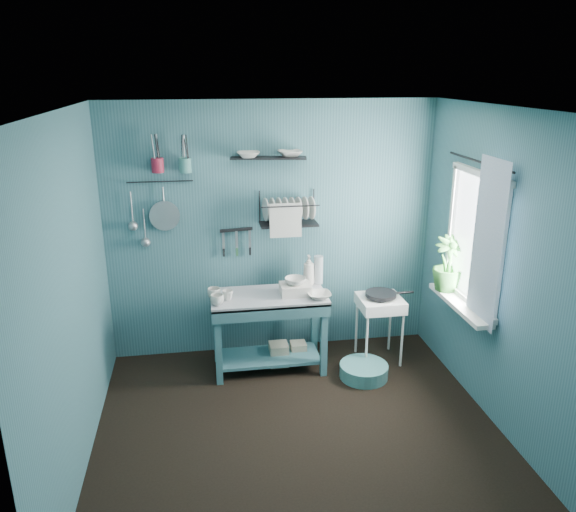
{
  "coord_description": "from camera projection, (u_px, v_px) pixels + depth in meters",
  "views": [
    {
      "loc": [
        -0.7,
        -3.75,
        2.75
      ],
      "look_at": [
        0.05,
        0.85,
        1.2
      ],
      "focal_mm": 35.0,
      "sensor_mm": 36.0,
      "label": 1
    }
  ],
  "objects": [
    {
      "name": "upper_shelf",
      "position": [
        269.0,
        158.0,
        5.17
      ],
      "size": [
        0.72,
        0.29,
        0.02
      ],
      "primitive_type": "cube",
      "rotation": [
        0.0,
        0.0,
        -0.16
      ],
      "color": "black",
      "rests_on": "wall_back"
    },
    {
      "name": "wash_tub",
      "position": [
        295.0,
        289.0,
        5.22
      ],
      "size": [
        0.28,
        0.22,
        0.1
      ],
      "primitive_type": "cube",
      "color": "silver",
      "rests_on": "work_counter"
    },
    {
      "name": "hook_rail",
      "position": [
        160.0,
        182.0,
        5.15
      ],
      "size": [
        0.6,
        0.01,
        0.01
      ],
      "primitive_type": "cylinder",
      "rotation": [
        0.0,
        1.57,
        0.0
      ],
      "color": "black",
      "rests_on": "wall_back"
    },
    {
      "name": "colander",
      "position": [
        165.0,
        216.0,
        5.23
      ],
      "size": [
        0.28,
        0.03,
        0.28
      ],
      "primitive_type": "cylinder",
      "rotation": [
        1.54,
        0.0,
        0.0
      ],
      "color": "#A4A6AB",
      "rests_on": "wall_back"
    },
    {
      "name": "potted_plant",
      "position": [
        448.0,
        264.0,
        5.08
      ],
      "size": [
        0.29,
        0.29,
        0.5
      ],
      "primitive_type": "imported",
      "rotation": [
        0.0,
        0.0,
        -0.03
      ],
      "color": "#2F702D",
      "rests_on": "windowsill"
    },
    {
      "name": "curtain_rod",
      "position": [
        479.0,
        162.0,
        4.5
      ],
      "size": [
        0.02,
        1.05,
        0.02
      ],
      "primitive_type": "cylinder",
      "rotation": [
        1.57,
        0.0,
        0.0
      ],
      "color": "black",
      "rests_on": "wall_right"
    },
    {
      "name": "knife_strip",
      "position": [
        236.0,
        230.0,
        5.41
      ],
      "size": [
        0.32,
        0.07,
        0.03
      ],
      "primitive_type": "cube",
      "rotation": [
        0.0,
        0.0,
        0.14
      ],
      "color": "black",
      "rests_on": "wall_back"
    },
    {
      "name": "frying_pan",
      "position": [
        381.0,
        294.0,
        5.4
      ],
      "size": [
        0.3,
        0.3,
        0.03
      ],
      "primitive_type": "cylinder",
      "color": "black",
      "rests_on": "hotplate_stand"
    },
    {
      "name": "ceiling",
      "position": [
        301.0,
        110.0,
        3.7
      ],
      "size": [
        3.2,
        3.2,
        0.0
      ],
      "primitive_type": "plane",
      "rotation": [
        3.14,
        0.0,
        0.0
      ],
      "color": "silver",
      "rests_on": "ground"
    },
    {
      "name": "utensil_cup_teal",
      "position": [
        185.0,
        165.0,
        5.09
      ],
      "size": [
        0.11,
        0.11,
        0.13
      ],
      "primitive_type": "cylinder",
      "color": "teal",
      "rests_on": "wall_back"
    },
    {
      "name": "window_glass",
      "position": [
        476.0,
        239.0,
        4.71
      ],
      "size": [
        0.0,
        1.1,
        1.1
      ],
      "primitive_type": "plane",
      "rotation": [
        1.57,
        0.0,
        1.57
      ],
      "color": "white",
      "rests_on": "wall_right"
    },
    {
      "name": "work_counter",
      "position": [
        269.0,
        332.0,
        5.34
      ],
      "size": [
        1.16,
        0.75,
        0.76
      ],
      "primitive_type": "cube",
      "rotation": [
        0.0,
        0.0,
        0.21
      ],
      "color": "#356771",
      "rests_on": "floor"
    },
    {
      "name": "tub_bowl",
      "position": [
        295.0,
        281.0,
        5.19
      ],
      "size": [
        0.2,
        0.19,
        0.06
      ],
      "primitive_type": "imported",
      "color": "beige",
      "rests_on": "wash_tub"
    },
    {
      "name": "soap_bottle",
      "position": [
        309.0,
        270.0,
        5.42
      ],
      "size": [
        0.11,
        0.12,
        0.3
      ],
      "primitive_type": "imported",
      "color": "silver",
      "rests_on": "work_counter"
    },
    {
      "name": "mug_left",
      "position": [
        217.0,
        300.0,
        4.98
      ],
      "size": [
        0.12,
        0.12,
        0.1
      ],
      "primitive_type": "imported",
      "color": "beige",
      "rests_on": "work_counter"
    },
    {
      "name": "storage_tin_large",
      "position": [
        279.0,
        354.0,
        5.48
      ],
      "size": [
        0.18,
        0.18,
        0.22
      ],
      "primitive_type": "cube",
      "color": "gray",
      "rests_on": "floor"
    },
    {
      "name": "shelf_bowl_left",
      "position": [
        248.0,
        153.0,
        5.12
      ],
      "size": [
        0.23,
        0.23,
        0.05
      ],
      "primitive_type": "imported",
      "rotation": [
        0.0,
        0.0,
        -0.08
      ],
      "color": "beige",
      "rests_on": "upper_shelf"
    },
    {
      "name": "storage_tin_small",
      "position": [
        298.0,
        352.0,
        5.54
      ],
      "size": [
        0.15,
        0.15,
        0.2
      ],
      "primitive_type": "cube",
      "color": "gray",
      "rests_on": "floor"
    },
    {
      "name": "wall_left",
      "position": [
        71.0,
        300.0,
        3.85
      ],
      "size": [
        0.0,
        3.0,
        3.0
      ],
      "primitive_type": "plane",
      "rotation": [
        1.57,
        0.0,
        1.57
      ],
      "color": "#325E68",
      "rests_on": "ground"
    },
    {
      "name": "ladle_outer",
      "position": [
        132.0,
        208.0,
        5.17
      ],
      "size": [
        0.01,
        0.01,
        0.3
      ],
      "primitive_type": "cylinder",
      "color": "#A4A6AB",
      "rests_on": "wall_back"
    },
    {
      "name": "ladle_inner",
      "position": [
        144.0,
        224.0,
        5.24
      ],
      "size": [
        0.01,
        0.01,
        0.3
      ],
      "primitive_type": "cylinder",
      "color": "#A4A6AB",
      "rests_on": "wall_back"
    },
    {
      "name": "hotplate_stand",
      "position": [
        379.0,
        329.0,
        5.52
      ],
      "size": [
        0.43,
        0.43,
        0.66
      ],
      "primitive_type": "cube",
      "rotation": [
        0.0,
        0.0,
        -0.04
      ],
      "color": "white",
      "rests_on": "floor"
    },
    {
      "name": "windowsill",
      "position": [
        460.0,
        304.0,
        4.88
      ],
      "size": [
        0.16,
        0.95,
        0.04
      ],
      "primitive_type": "cube",
      "color": "white",
      "rests_on": "wall_right"
    },
    {
      "name": "wall_right",
      "position": [
        503.0,
        274.0,
        4.34
      ],
      "size": [
        0.0,
        3.0,
        3.0
      ],
      "primitive_type": "plane",
      "rotation": [
        1.57,
        0.0,
        -1.57
      ],
      "color": "#325E68",
      "rests_on": "ground"
    },
    {
      "name": "floor_basin",
      "position": [
        364.0,
        371.0,
        5.26
      ],
      "size": [
        0.45,
        0.45,
        0.13
      ],
      "primitive_type": "cylinder",
      "color": "teal",
      "rests_on": "floor"
    },
    {
      "name": "mug_right",
      "position": [
        214.0,
        293.0,
        5.12
      ],
      "size": [
        0.17,
        0.17,
        0.1
      ],
      "primitive_type": "imported",
      "rotation": [
        0.0,
        0.0,
        1.05
      ],
      "color": "beige",
      "rests_on": "work_counter"
    },
    {
      "name": "mug_mid",
      "position": [
        228.0,
        295.0,
        5.09
      ],
      "size": [
        0.14,
        0.14,
        0.09
      ],
      "primitive_type": "imported",
      "rotation": [
        0.0,
        0.0,
        0.52
      ],
      "color": "beige",
      "rests_on": "work_counter"
    },
    {
      "name": "shelf_bowl_right",
      "position": [
        290.0,
        150.0,
        5.18
      ],
      "size": [
        0.24,
        0.24,
        0.06
      ],
      "primitive_type": "imported",
      "rotation": [
        0.0,
        0.0,
        0.08
      ],
      "color": "beige",
      "rests_on": "upper_shelf"
    },
    {
      "name": "utensil_cup_magenta",
      "position": [
        158.0,
        165.0,
        5.05
      ],
      "size": [
        0.11,
        0.11,
        0.13
      ],
      "primitive_type": "cylinder",
      "color": "maroon",
      "rests_on": "wall_back"
    },
    {
      "name": "wall_front",
      "position": [
        356.0,
        399.0,
        2.69
      ],
      "size": [
        3.2,
        0.0,
        3.2
      ],
      "primitive_type": "plane",
      "rotation": [
        -1.57,
        0.0,
        0.0
      ],
      "color": "#325E68",
      "rests_on": "ground"
    },
    {
      "name": "wall_back",
      "position": [
        272.0,
        231.0,
        5.5
      ],
      "size": [
        3.2,
        0.0,
        3.2
      ],
      "primitive_type": "plane",
      "rotation": [
        1.57,
        0.0,
        0.0
      ],
      "color": "#325E68",
      "rests_on": "ground"
    },
    {
      "name": "curtain",
      "position": [
        487.0,
        244.0,
        4.4
      ],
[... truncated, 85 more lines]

